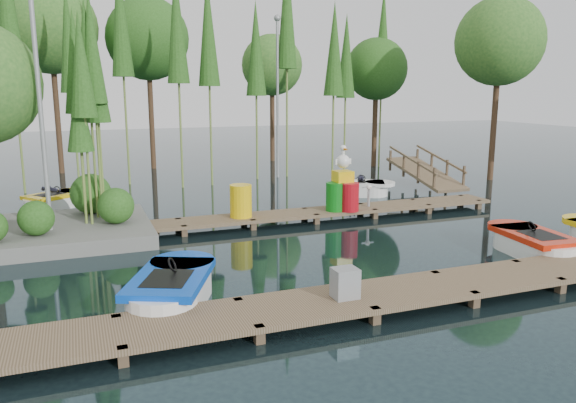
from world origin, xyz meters
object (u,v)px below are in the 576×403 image
object	(u,v)px
boat_blue	(172,290)
drum_cluster	(344,191)
yellow_barrel	(241,201)
boat_red	(533,244)
island	(10,123)
utility_cabinet	(345,283)
boat_yellow_far	(56,200)

from	to	relation	value
boat_blue	drum_cluster	distance (m)	8.23
yellow_barrel	drum_cluster	xyz separation A→B (m)	(3.34, -0.15, 0.11)
boat_red	island	bearing A→B (deg)	158.84
boat_blue	utility_cabinet	world-z (taller)	boat_blue
boat_red	drum_cluster	size ratio (longest dim) A/B	1.38
boat_red	yellow_barrel	distance (m)	8.06
utility_cabinet	drum_cluster	world-z (taller)	drum_cluster
boat_yellow_far	utility_cabinet	distance (m)	13.00
boat_red	utility_cabinet	xyz separation A→B (m)	(-6.05, -1.66, 0.31)
boat_blue	boat_red	size ratio (longest dim) A/B	1.13
boat_red	boat_blue	bearing A→B (deg)	-173.73
boat_red	drum_cluster	world-z (taller)	drum_cluster
island	utility_cabinet	distance (m)	10.18
utility_cabinet	yellow_barrel	distance (m)	7.00
boat_red	utility_cabinet	bearing A→B (deg)	-158.91
utility_cabinet	drum_cluster	size ratio (longest dim) A/B	0.27
boat_blue	yellow_barrel	distance (m)	6.19
boat_blue	boat_red	world-z (taller)	boat_blue
island	boat_red	size ratio (longest dim) A/B	2.39
boat_red	drum_cluster	bearing A→B (deg)	123.05
boat_red	boat_yellow_far	xyz separation A→B (m)	(-11.27, 10.25, -0.01)
drum_cluster	boat_blue	bearing A→B (deg)	-140.09
boat_blue	boat_red	bearing A→B (deg)	24.55
island	yellow_barrel	distance (m)	6.56
boat_blue	island	bearing A→B (deg)	140.58
boat_blue	utility_cabinet	xyz separation A→B (m)	(2.91, -1.58, 0.30)
island	boat_red	distance (m)	13.85
boat_red	boat_yellow_far	world-z (taller)	boat_yellow_far
yellow_barrel	boat_blue	bearing A→B (deg)	-118.61
island	yellow_barrel	bearing A→B (deg)	-7.43
boat_yellow_far	island	bearing A→B (deg)	-117.34
boat_red	drum_cluster	xyz separation A→B (m)	(-2.67, 5.19, 0.64)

